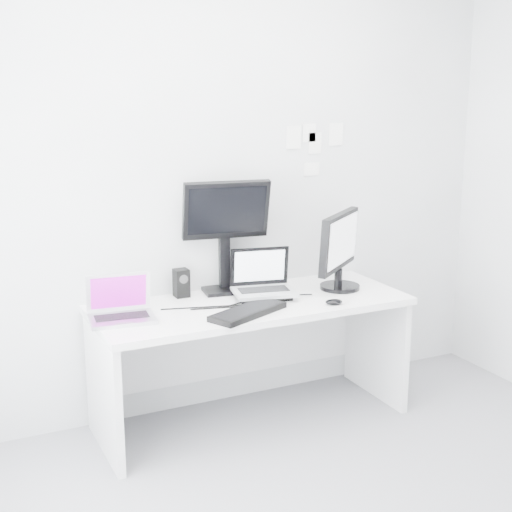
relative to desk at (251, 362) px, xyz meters
name	(u,v)px	position (x,y,z in m)	size (l,w,h in m)	color
back_wall	(226,186)	(0.00, 0.35, 0.99)	(3.60, 3.60, 0.00)	silver
desk	(251,362)	(0.00, 0.00, 0.00)	(1.80, 0.70, 0.73)	white
macbook	(121,298)	(-0.76, -0.02, 0.49)	(0.34, 0.25, 0.25)	#B8B8BD
speaker	(181,283)	(-0.32, 0.27, 0.45)	(0.08, 0.08, 0.16)	black
dell_laptop	(264,274)	(0.10, 0.03, 0.51)	(0.35, 0.27, 0.29)	#A4A7AB
rear_monitor	(225,235)	(-0.05, 0.25, 0.71)	(0.51, 0.18, 0.69)	black
samsung_monitor	(341,250)	(0.60, 0.01, 0.61)	(0.53, 0.24, 0.48)	black
keyboard	(248,312)	(-0.12, -0.21, 0.38)	(0.47, 0.17, 0.03)	black
mouse	(334,302)	(0.39, -0.25, 0.38)	(0.10, 0.06, 0.03)	black
wall_note_0	(294,137)	(0.45, 0.34, 1.26)	(0.10, 0.00, 0.14)	white
wall_note_1	(315,143)	(0.60, 0.34, 1.22)	(0.09, 0.00, 0.13)	white
wall_note_2	(336,134)	(0.75, 0.34, 1.26)	(0.10, 0.00, 0.14)	white
wall_note_3	(312,169)	(0.58, 0.34, 1.05)	(0.11, 0.00, 0.08)	white
wall_note_4	(309,133)	(0.56, 0.34, 1.28)	(0.09, 0.00, 0.11)	white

